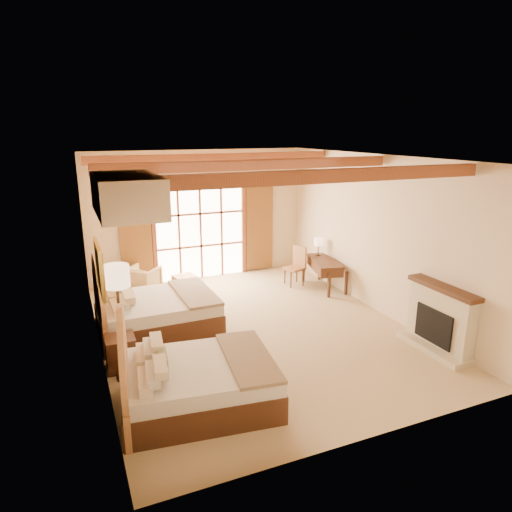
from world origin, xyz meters
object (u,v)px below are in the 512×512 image
bed_far (149,310)px  armchair (143,280)px  desk (324,273)px  nightstand (121,353)px  bed_near (188,380)px

bed_far → armchair: bearing=82.7°
bed_far → desk: size_ratio=1.56×
bed_far → desk: bed_far is taller
armchair → nightstand: bearing=116.6°
desk → armchair: bearing=176.2°
nightstand → desk: (4.95, 2.05, 0.10)m
nightstand → armchair: 3.54m
bed_near → nightstand: bearing=123.5°
bed_near → bed_far: bearing=98.3°
nightstand → armchair: (0.91, 3.42, 0.04)m
bed_far → nightstand: (-0.66, -1.20, -0.16)m
nightstand → desk: 5.36m
nightstand → bed_far: bearing=62.0°
nightstand → desk: desk is taller
bed_far → nightstand: bed_far is taller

